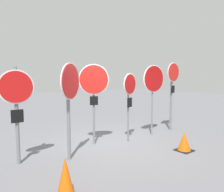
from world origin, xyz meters
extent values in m
plane|color=slate|center=(0.00, 0.00, 0.00)|extent=(40.00, 40.00, 0.00)
cylinder|color=slate|center=(-2.75, 0.17, 1.16)|extent=(0.09, 0.09, 2.33)
cylinder|color=white|center=(-2.76, 0.10, 1.86)|extent=(0.79, 0.12, 0.80)
cylinder|color=red|center=(-2.76, 0.08, 1.86)|extent=(0.73, 0.11, 0.74)
cube|color=black|center=(-2.76, 0.10, 1.18)|extent=(0.28, 0.06, 0.31)
cylinder|color=slate|center=(-1.66, -0.34, 1.08)|extent=(0.09, 0.09, 2.16)
cylinder|color=white|center=(-1.62, -0.39, 1.98)|extent=(0.77, 0.54, 0.92)
cylinder|color=red|center=(-1.61, -0.41, 1.98)|extent=(0.72, 0.51, 0.86)
cylinder|color=slate|center=(-0.48, 0.31, 1.10)|extent=(0.07, 0.07, 2.20)
cylinder|color=white|center=(-0.51, 0.26, 2.00)|extent=(0.82, 0.44, 0.92)
cylinder|color=red|center=(-0.52, 0.24, 2.00)|extent=(0.77, 0.42, 0.86)
cube|color=black|center=(-0.51, 0.26, 1.36)|extent=(0.23, 0.13, 0.27)
cylinder|color=slate|center=(0.54, -0.13, 1.04)|extent=(0.06, 0.06, 2.08)
cylinder|color=white|center=(0.55, -0.18, 1.85)|extent=(0.66, 0.21, 0.68)
cylinder|color=#AD0F0F|center=(0.56, -0.19, 1.85)|extent=(0.60, 0.19, 0.62)
cube|color=black|center=(0.55, -0.18, 1.26)|extent=(0.25, 0.09, 0.29)
cylinder|color=slate|center=(1.71, -0.09, 1.17)|extent=(0.06, 0.06, 2.33)
cylinder|color=white|center=(1.71, -0.15, 2.00)|extent=(0.94, 0.08, 0.94)
cylinder|color=#AD0F0F|center=(1.71, -0.16, 2.00)|extent=(0.88, 0.08, 0.88)
cylinder|color=slate|center=(2.82, -0.07, 1.29)|extent=(0.08, 0.08, 2.58)
cylinder|color=white|center=(2.82, -0.14, 2.23)|extent=(0.73, 0.07, 0.73)
cylinder|color=red|center=(2.82, -0.16, 2.23)|extent=(0.67, 0.07, 0.67)
cube|color=black|center=(2.82, -0.14, 1.59)|extent=(0.21, 0.04, 0.28)
cube|color=black|center=(1.19, -1.77, 0.01)|extent=(0.44, 0.44, 0.02)
cone|color=#E05B0C|center=(1.19, -1.77, 0.28)|extent=(0.36, 0.36, 0.52)
cone|color=#E05B0C|center=(-2.51, -1.86, 0.37)|extent=(0.32, 0.32, 0.71)
camera|label=1|loc=(-4.12, -5.22, 2.15)|focal=35.00mm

